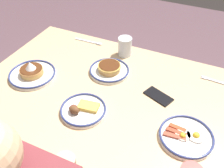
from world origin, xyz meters
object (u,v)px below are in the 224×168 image
plate_near_main (109,70)px  plate_far_companion (83,110)px  plate_center_pancakes (32,73)px  drinking_glass (125,47)px  fork_near (220,82)px  plate_far_side (186,136)px  cell_phone (158,96)px  tea_spoon (92,42)px

plate_near_main → plate_far_companion: 0.33m
plate_center_pancakes → drinking_glass: drinking_glass is taller
plate_far_companion → fork_near: plate_far_companion is taller
plate_center_pancakes → plate_far_companion: plate_center_pancakes is taller
plate_far_companion → plate_far_side: (-0.48, -0.05, -0.00)m
drinking_glass → cell_phone: bearing=137.3°
fork_near → drinking_glass: bearing=-3.5°
plate_far_side → plate_near_main: bearing=-29.2°
plate_far_side → cell_phone: (0.18, -0.20, -0.01)m
plate_near_main → cell_phone: plate_near_main is taller
plate_far_side → cell_phone: plate_far_side is taller
cell_phone → fork_near: (-0.27, -0.25, -0.00)m
fork_near → tea_spoon: 0.82m
plate_center_pancakes → tea_spoon: size_ratio=1.30×
plate_far_companion → fork_near: (-0.56, -0.50, -0.01)m
cell_phone → fork_near: size_ratio=0.71×
cell_phone → fork_near: 0.36m
fork_near → plate_far_companion: bearing=41.5°
plate_far_side → tea_spoon: (0.73, -0.52, -0.01)m
plate_near_main → cell_phone: (-0.31, 0.08, -0.02)m
cell_phone → tea_spoon: bearing=-8.7°
drinking_glass → cell_phone: drinking_glass is taller
plate_far_companion → drinking_glass: drinking_glass is taller
cell_phone → tea_spoon: tea_spoon is taller
tea_spoon → plate_far_companion: bearing=114.2°
plate_center_pancakes → fork_near: size_ratio=1.26×
drinking_glass → plate_near_main: bearing=87.7°
plate_center_pancakes → fork_near: (-0.95, -0.38, -0.02)m
plate_near_main → drinking_glass: (-0.01, -0.20, 0.03)m
plate_far_side → tea_spoon: bearing=-35.1°
fork_near → tea_spoon: (0.82, -0.07, 0.00)m
plate_far_side → drinking_glass: drinking_glass is taller
plate_near_main → plate_far_side: size_ratio=0.96×
drinking_glass → plate_far_companion: bearing=90.9°
plate_center_pancakes → tea_spoon: (-0.13, -0.45, -0.02)m
cell_phone → fork_near: cell_phone is taller
plate_near_main → fork_near: (-0.58, -0.17, -0.02)m
plate_far_side → plate_center_pancakes: bearing=-4.4°
plate_far_side → fork_near: (-0.08, -0.45, -0.01)m
plate_far_companion → drinking_glass: (0.01, -0.53, 0.04)m
plate_center_pancakes → tea_spoon: plate_center_pancakes is taller
plate_near_main → plate_far_side: (-0.50, 0.28, -0.01)m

